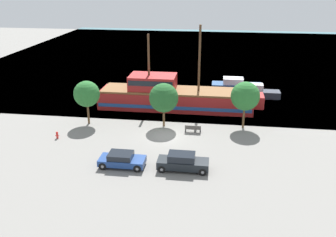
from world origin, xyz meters
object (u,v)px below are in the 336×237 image
(moored_boat_outer, at_px, (256,92))
(parked_car_curb_front, at_px, (183,162))
(parked_car_curb_mid, at_px, (122,160))
(pirate_ship, at_px, (173,96))
(fire_hydrant, at_px, (57,135))
(moored_boat_dockside, at_px, (236,86))
(bench_promenade_east, at_px, (193,129))

(moored_boat_outer, distance_m, parked_car_curb_front, 23.97)
(parked_car_curb_mid, bearing_deg, pirate_ship, 81.12)
(parked_car_curb_mid, height_order, fire_hydrant, parked_car_curb_mid)
(moored_boat_dockside, relative_size, bench_promenade_east, 4.20)
(moored_boat_outer, relative_size, parked_car_curb_mid, 1.55)
(parked_car_curb_mid, distance_m, bench_promenade_east, 10.42)
(moored_boat_outer, distance_m, bench_promenade_east, 16.05)
(pirate_ship, xyz_separation_m, moored_boat_outer, (11.06, 6.07, -0.83))
(parked_car_curb_mid, height_order, bench_promenade_east, parked_car_curb_mid)
(fire_hydrant, distance_m, bench_promenade_east, 14.59)
(moored_boat_outer, bearing_deg, parked_car_curb_front, -109.89)
(parked_car_curb_mid, bearing_deg, fire_hydrant, 148.55)
(moored_boat_dockside, bearing_deg, parked_car_curb_front, -102.14)
(parked_car_curb_front, relative_size, fire_hydrant, 5.93)
(parked_car_curb_front, height_order, parked_car_curb_mid, parked_car_curb_front)
(parked_car_curb_front, distance_m, bench_promenade_east, 8.57)
(pirate_ship, bearing_deg, moored_boat_outer, 28.75)
(pirate_ship, bearing_deg, bench_promenade_east, -68.05)
(moored_boat_dockside, height_order, parked_car_curb_front, moored_boat_dockside)
(moored_boat_outer, xyz_separation_m, fire_hydrant, (-22.02, -17.53, -0.31))
(moored_boat_dockside, xyz_separation_m, fire_hydrant, (-19.32, -20.32, -0.33))
(fire_hydrant, height_order, bench_promenade_east, bench_promenade_east)
(moored_boat_outer, bearing_deg, bench_promenade_east, -119.38)
(parked_car_curb_front, bearing_deg, bench_promenade_east, 88.12)
(pirate_ship, bearing_deg, fire_hydrant, -133.70)
(moored_boat_dockside, xyz_separation_m, parked_car_curb_mid, (-10.95, -25.44, -0.07))
(pirate_ship, relative_size, parked_car_curb_front, 4.62)
(moored_boat_dockside, relative_size, fire_hydrant, 9.60)
(moored_boat_dockside, bearing_deg, pirate_ship, -133.34)
(parked_car_curb_front, height_order, fire_hydrant, parked_car_curb_front)
(moored_boat_outer, relative_size, bench_promenade_east, 3.66)
(moored_boat_dockside, distance_m, parked_car_curb_mid, 27.69)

